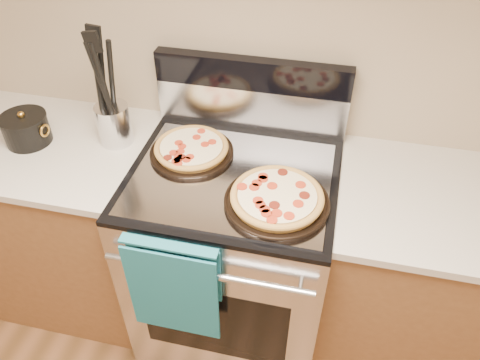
% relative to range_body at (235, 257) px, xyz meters
% --- Properties ---
extents(wall_back, '(4.00, 0.00, 4.00)m').
position_rel_range_body_xyz_m(wall_back, '(0.00, 0.35, 0.90)').
color(wall_back, tan).
rests_on(wall_back, ground).
extents(range_body, '(0.76, 0.68, 0.90)m').
position_rel_range_body_xyz_m(range_body, '(0.00, 0.00, 0.00)').
color(range_body, '#B7B7BC').
rests_on(range_body, ground).
extents(oven_window, '(0.56, 0.01, 0.40)m').
position_rel_range_body_xyz_m(oven_window, '(0.00, -0.34, 0.00)').
color(oven_window, black).
rests_on(oven_window, range_body).
extents(cooktop, '(0.76, 0.68, 0.02)m').
position_rel_range_body_xyz_m(cooktop, '(0.00, 0.00, 0.46)').
color(cooktop, black).
rests_on(cooktop, range_body).
extents(backsplash_lower, '(0.76, 0.06, 0.18)m').
position_rel_range_body_xyz_m(backsplash_lower, '(0.00, 0.31, 0.56)').
color(backsplash_lower, silver).
rests_on(backsplash_lower, cooktop).
extents(backsplash_upper, '(0.76, 0.06, 0.12)m').
position_rel_range_body_xyz_m(backsplash_upper, '(0.00, 0.31, 0.71)').
color(backsplash_upper, black).
rests_on(backsplash_upper, backsplash_lower).
extents(oven_handle, '(0.70, 0.03, 0.03)m').
position_rel_range_body_xyz_m(oven_handle, '(0.00, -0.38, 0.35)').
color(oven_handle, silver).
rests_on(oven_handle, range_body).
extents(dish_towel, '(0.32, 0.05, 0.42)m').
position_rel_range_body_xyz_m(dish_towel, '(-0.12, -0.38, 0.25)').
color(dish_towel, teal).
rests_on(dish_towel, oven_handle).
extents(foil_sheet, '(0.70, 0.55, 0.01)m').
position_rel_range_body_xyz_m(foil_sheet, '(0.00, -0.03, 0.47)').
color(foil_sheet, gray).
rests_on(foil_sheet, cooktop).
extents(cabinet_left, '(1.00, 0.62, 0.88)m').
position_rel_range_body_xyz_m(cabinet_left, '(-0.88, 0.03, -0.01)').
color(cabinet_left, brown).
rests_on(cabinet_left, ground).
extents(countertop_left, '(1.02, 0.64, 0.03)m').
position_rel_range_body_xyz_m(countertop_left, '(-0.88, 0.03, 0.45)').
color(countertop_left, '#BCB3A8').
rests_on(countertop_left, cabinet_left).
extents(cabinet_right, '(1.00, 0.62, 0.88)m').
position_rel_range_body_xyz_m(cabinet_right, '(0.88, 0.03, -0.01)').
color(cabinet_right, brown).
rests_on(cabinet_right, ground).
extents(pepperoni_pizza_back, '(0.32, 0.32, 0.04)m').
position_rel_range_body_xyz_m(pepperoni_pizza_back, '(-0.18, 0.07, 0.50)').
color(pepperoni_pizza_back, '#B08035').
rests_on(pepperoni_pizza_back, foil_sheet).
extents(pepperoni_pizza_front, '(0.36, 0.36, 0.05)m').
position_rel_range_body_xyz_m(pepperoni_pizza_front, '(0.18, -0.13, 0.50)').
color(pepperoni_pizza_front, '#B08035').
rests_on(pepperoni_pizza_front, foil_sheet).
extents(utensil_crock, '(0.16, 0.16, 0.16)m').
position_rel_range_body_xyz_m(utensil_crock, '(-0.50, 0.10, 0.54)').
color(utensil_crock, silver).
rests_on(utensil_crock, countertop_left).
extents(saucepan, '(0.19, 0.19, 0.11)m').
position_rel_range_body_xyz_m(saucepan, '(-0.84, 0.03, 0.51)').
color(saucepan, black).
rests_on(saucepan, countertop_left).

